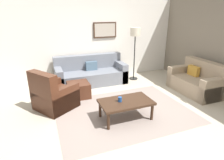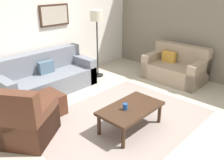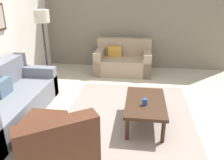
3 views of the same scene
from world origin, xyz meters
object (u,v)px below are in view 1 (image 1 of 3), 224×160
ottoman (79,90)px  framed_artwork (105,30)px  couch_main (90,74)px  cup (120,99)px  coffee_table (126,103)px  couch_loveseat (198,82)px  lamp_standing (135,37)px  armchair_leather (53,97)px

ottoman → framed_artwork: (1.23, 1.34, 1.41)m
couch_main → framed_artwork: bearing=31.8°
ottoman → cup: 1.57m
coffee_table → framed_artwork: bearing=79.5°
couch_loveseat → couch_main: bearing=145.7°
cup → lamp_standing: 2.80m
armchair_leather → lamp_standing: (2.74, 1.22, 1.10)m
cup → coffee_table: bearing=-6.6°
coffee_table → lamp_standing: 2.79m
couch_loveseat → armchair_leather: armchair_leather is taller
couch_main → armchair_leather: size_ratio=1.97×
armchair_leather → ottoman: 0.83m
coffee_table → couch_loveseat: bearing=12.6°
coffee_table → armchair_leather: bearing=144.9°
cup → couch_loveseat: bearing=11.7°
couch_loveseat → coffee_table: 2.60m
armchair_leather → framed_artwork: bearing=43.1°
couch_loveseat → framed_artwork: 3.27m
couch_loveseat → ottoman: couch_loveseat is taller
coffee_table → cup: (-0.13, 0.02, 0.10)m
couch_loveseat → lamp_standing: lamp_standing is taller
couch_main → coffee_table: size_ratio=1.99×
lamp_standing → framed_artwork: 1.02m
cup → armchair_leather: bearing=142.6°
framed_artwork → lamp_standing: bearing=-35.4°
cup → lamp_standing: size_ratio=0.06×
lamp_standing → ottoman: bearing=-159.7°
couch_loveseat → framed_artwork: size_ratio=1.87×
armchair_leather → ottoman: size_ratio=1.98×
framed_artwork → couch_main: bearing=-148.2°
cup → framed_artwork: size_ratio=0.13×
ottoman → framed_artwork: 2.31m
cup → ottoman: bearing=112.2°
couch_main → lamp_standing: lamp_standing is taller
couch_loveseat → lamp_standing: (-1.20, 1.64, 1.11)m
coffee_table → couch_main: bearing=93.2°
framed_artwork → couch_loveseat: bearing=-47.8°
lamp_standing → framed_artwork: (-0.82, 0.58, 0.20)m
cup → framed_artwork: framed_artwork is taller
couch_loveseat → coffee_table: couch_loveseat is taller
couch_main → lamp_standing: (1.47, -0.18, 1.11)m
armchair_leather → coffee_table: (1.40, -0.99, 0.05)m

